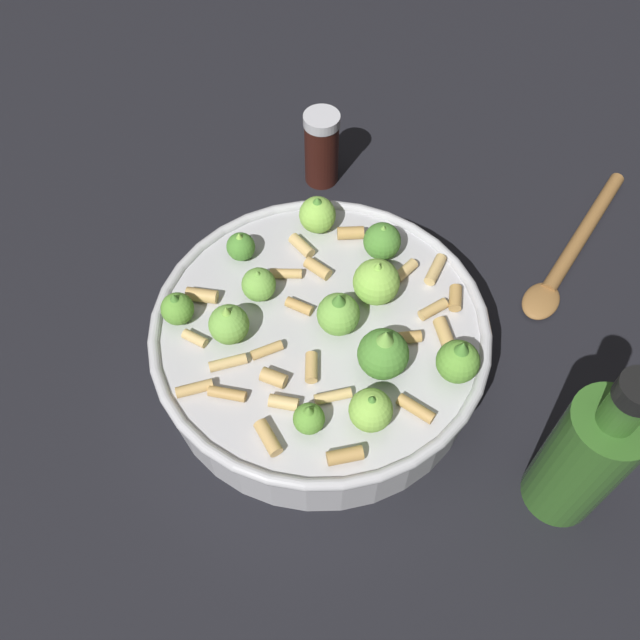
% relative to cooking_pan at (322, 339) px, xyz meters
% --- Properties ---
extents(ground_plane, '(2.40, 2.40, 0.00)m').
position_rel_cooking_pan_xyz_m(ground_plane, '(-0.00, -0.00, -0.04)').
color(ground_plane, black).
extents(cooking_pan, '(0.31, 0.31, 0.12)m').
position_rel_cooking_pan_xyz_m(cooking_pan, '(0.00, 0.00, 0.00)').
color(cooking_pan, '#B7B7BC').
rests_on(cooking_pan, ground).
extents(pepper_shaker, '(0.04, 0.04, 0.09)m').
position_rel_cooking_pan_xyz_m(pepper_shaker, '(-0.24, 0.08, 0.01)').
color(pepper_shaker, '#33140F').
rests_on(pepper_shaker, ground).
extents(olive_oil_bottle, '(0.06, 0.06, 0.20)m').
position_rel_cooking_pan_xyz_m(olive_oil_bottle, '(0.19, 0.15, 0.04)').
color(olive_oil_bottle, '#336023').
rests_on(olive_oil_bottle, ground).
extents(wooden_spoon, '(0.17, 0.21, 0.02)m').
position_rel_cooking_pan_xyz_m(wooden_spoon, '(-0.04, 0.30, -0.03)').
color(wooden_spoon, olive).
rests_on(wooden_spoon, ground).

